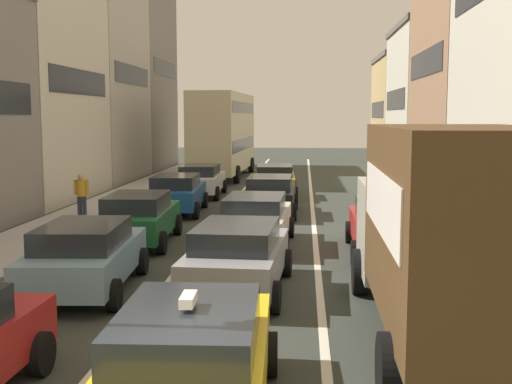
{
  "coord_description": "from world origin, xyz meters",
  "views": [
    {
      "loc": [
        1.34,
        -5.97,
        3.73
      ],
      "look_at": [
        0.0,
        12.0,
        1.6
      ],
      "focal_mm": 45.21,
      "sensor_mm": 36.0,
      "label": 1
    }
  ],
  "objects_px": {
    "sedan_centre_lane_second": "(238,255)",
    "sedan_left_lane_fourth": "(176,193)",
    "taxi_centre_lane_front": "(191,361)",
    "sedan_left_lane_third": "(138,217)",
    "coupe_centre_lane_fourth": "(270,194)",
    "wagon_left_lane_second": "(85,255)",
    "hatchback_centre_lane_third": "(255,219)",
    "removalist_box_truck": "(451,226)",
    "sedan_left_lane_fifth": "(201,180)",
    "bus_mid_queue_primary": "(223,131)",
    "sedan_centre_lane_fifth": "(275,180)",
    "sedan_right_lane_behind_truck": "(387,225)",
    "pedestrian_near_kerb": "(82,193)"
  },
  "relations": [
    {
      "from": "removalist_box_truck",
      "to": "bus_mid_queue_primary",
      "type": "distance_m",
      "value": 29.22
    },
    {
      "from": "sedan_centre_lane_fifth",
      "to": "bus_mid_queue_primary",
      "type": "distance_m",
      "value": 9.96
    },
    {
      "from": "sedan_centre_lane_second",
      "to": "bus_mid_queue_primary",
      "type": "distance_m",
      "value": 25.71
    },
    {
      "from": "coupe_centre_lane_fourth",
      "to": "sedan_left_lane_fourth",
      "type": "bearing_deg",
      "value": 87.31
    },
    {
      "from": "sedan_left_lane_third",
      "to": "sedan_centre_lane_fifth",
      "type": "xyz_separation_m",
      "value": [
        3.47,
        11.34,
        0.0
      ]
    },
    {
      "from": "taxi_centre_lane_front",
      "to": "sedan_centre_lane_fifth",
      "type": "height_order",
      "value": "taxi_centre_lane_front"
    },
    {
      "from": "bus_mid_queue_primary",
      "to": "hatchback_centre_lane_third",
      "type": "bearing_deg",
      "value": -168.44
    },
    {
      "from": "sedan_left_lane_third",
      "to": "sedan_left_lane_fifth",
      "type": "height_order",
      "value": "same"
    },
    {
      "from": "taxi_centre_lane_front",
      "to": "sedan_centre_lane_second",
      "type": "xyz_separation_m",
      "value": [
        -0.04,
        5.92,
        -0.0
      ]
    },
    {
      "from": "sedan_centre_lane_fifth",
      "to": "sedan_left_lane_fifth",
      "type": "bearing_deg",
      "value": 90.49
    },
    {
      "from": "sedan_right_lane_behind_truck",
      "to": "sedan_left_lane_third",
      "type": "bearing_deg",
      "value": 84.05
    },
    {
      "from": "hatchback_centre_lane_third",
      "to": "coupe_centre_lane_fourth",
      "type": "bearing_deg",
      "value": 0.84
    },
    {
      "from": "coupe_centre_lane_fourth",
      "to": "sedan_right_lane_behind_truck",
      "type": "bearing_deg",
      "value": -152.0
    },
    {
      "from": "coupe_centre_lane_fourth",
      "to": "sedan_left_lane_fourth",
      "type": "relative_size",
      "value": 0.99
    },
    {
      "from": "wagon_left_lane_second",
      "to": "sedan_left_lane_third",
      "type": "bearing_deg",
      "value": -1.66
    },
    {
      "from": "sedan_centre_lane_second",
      "to": "bus_mid_queue_primary",
      "type": "height_order",
      "value": "bus_mid_queue_primary"
    },
    {
      "from": "removalist_box_truck",
      "to": "sedan_left_lane_fourth",
      "type": "height_order",
      "value": "removalist_box_truck"
    },
    {
      "from": "bus_mid_queue_primary",
      "to": "wagon_left_lane_second",
      "type": "bearing_deg",
      "value": -177.52
    },
    {
      "from": "wagon_left_lane_second",
      "to": "sedan_right_lane_behind_truck",
      "type": "bearing_deg",
      "value": -61.88
    },
    {
      "from": "sedan_centre_lane_second",
      "to": "wagon_left_lane_second",
      "type": "bearing_deg",
      "value": 96.24
    },
    {
      "from": "sedan_centre_lane_second",
      "to": "sedan_left_lane_fifth",
      "type": "xyz_separation_m",
      "value": [
        -3.39,
        16.13,
        0.0
      ]
    },
    {
      "from": "removalist_box_truck",
      "to": "sedan_left_lane_third",
      "type": "height_order",
      "value": "removalist_box_truck"
    },
    {
      "from": "coupe_centre_lane_fourth",
      "to": "sedan_left_lane_fourth",
      "type": "distance_m",
      "value": 3.62
    },
    {
      "from": "sedan_centre_lane_second",
      "to": "sedan_centre_lane_fifth",
      "type": "bearing_deg",
      "value": 2.77
    },
    {
      "from": "sedan_left_lane_fourth",
      "to": "hatchback_centre_lane_third",
      "type": "bearing_deg",
      "value": -152.69
    },
    {
      "from": "sedan_left_lane_fifth",
      "to": "sedan_right_lane_behind_truck",
      "type": "height_order",
      "value": "same"
    },
    {
      "from": "taxi_centre_lane_front",
      "to": "bus_mid_queue_primary",
      "type": "xyz_separation_m",
      "value": [
        -3.52,
        31.31,
        2.03
      ]
    },
    {
      "from": "coupe_centre_lane_fourth",
      "to": "sedan_centre_lane_second",
      "type": "bearing_deg",
      "value": 179.69
    },
    {
      "from": "taxi_centre_lane_front",
      "to": "pedestrian_near_kerb",
      "type": "bearing_deg",
      "value": 21.9
    },
    {
      "from": "taxi_centre_lane_front",
      "to": "wagon_left_lane_second",
      "type": "xyz_separation_m",
      "value": [
        -3.28,
        5.73,
        -0.0
      ]
    },
    {
      "from": "sedan_centre_lane_second",
      "to": "sedan_left_lane_third",
      "type": "xyz_separation_m",
      "value": [
        -3.43,
        4.96,
        0.0
      ]
    },
    {
      "from": "bus_mid_queue_primary",
      "to": "pedestrian_near_kerb",
      "type": "xyz_separation_m",
      "value": [
        -3.23,
        -15.91,
        -1.88
      ]
    },
    {
      "from": "removalist_box_truck",
      "to": "sedan_left_lane_third",
      "type": "relative_size",
      "value": 1.77
    },
    {
      "from": "sedan_centre_lane_fifth",
      "to": "sedan_left_lane_third",
      "type": "bearing_deg",
      "value": 160.75
    },
    {
      "from": "bus_mid_queue_primary",
      "to": "sedan_centre_lane_second",
      "type": "bearing_deg",
      "value": -170.27
    },
    {
      "from": "hatchback_centre_lane_third",
      "to": "sedan_left_lane_fourth",
      "type": "height_order",
      "value": "same"
    },
    {
      "from": "sedan_right_lane_behind_truck",
      "to": "sedan_centre_lane_fifth",
      "type": "bearing_deg",
      "value": 17.45
    },
    {
      "from": "sedan_centre_lane_second",
      "to": "sedan_left_lane_fourth",
      "type": "bearing_deg",
      "value": 20.6
    },
    {
      "from": "sedan_centre_lane_fifth",
      "to": "sedan_left_lane_fifth",
      "type": "xyz_separation_m",
      "value": [
        -3.43,
        -0.16,
        0.0
      ]
    },
    {
      "from": "sedan_left_lane_fifth",
      "to": "bus_mid_queue_primary",
      "type": "xyz_separation_m",
      "value": [
        -0.09,
        9.26,
        2.03
      ]
    },
    {
      "from": "coupe_centre_lane_fourth",
      "to": "sedan_left_lane_fifth",
      "type": "relative_size",
      "value": 1.0
    },
    {
      "from": "sedan_left_lane_fifth",
      "to": "wagon_left_lane_second",
      "type": "bearing_deg",
      "value": -179.85
    },
    {
      "from": "removalist_box_truck",
      "to": "sedan_left_lane_fifth",
      "type": "bearing_deg",
      "value": 21.18
    },
    {
      "from": "taxi_centre_lane_front",
      "to": "sedan_left_lane_fifth",
      "type": "bearing_deg",
      "value": 7.09
    },
    {
      "from": "coupe_centre_lane_fourth",
      "to": "sedan_left_lane_fifth",
      "type": "xyz_separation_m",
      "value": [
        -3.51,
        5.34,
        0.0
      ]
    },
    {
      "from": "wagon_left_lane_second",
      "to": "sedan_left_lane_fourth",
      "type": "bearing_deg",
      "value": -2.44
    },
    {
      "from": "sedan_centre_lane_fifth",
      "to": "bus_mid_queue_primary",
      "type": "xyz_separation_m",
      "value": [
        -3.52,
        9.1,
        2.03
      ]
    },
    {
      "from": "taxi_centre_lane_front",
      "to": "sedan_left_lane_third",
      "type": "height_order",
      "value": "taxi_centre_lane_front"
    },
    {
      "from": "hatchback_centre_lane_third",
      "to": "coupe_centre_lane_fourth",
      "type": "height_order",
      "value": "same"
    },
    {
      "from": "sedan_centre_lane_second",
      "to": "sedan_left_lane_fourth",
      "type": "distance_m",
      "value": 11.52
    }
  ]
}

